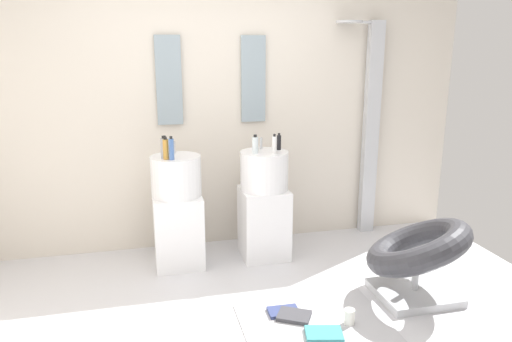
{
  "coord_description": "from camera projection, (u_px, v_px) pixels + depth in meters",
  "views": [
    {
      "loc": [
        -0.64,
        -2.72,
        1.81
      ],
      "look_at": [
        0.15,
        0.55,
        0.95
      ],
      "focal_mm": 34.05,
      "sensor_mm": 36.0,
      "label": 1
    }
  ],
  "objects": [
    {
      "name": "pedestal_sink_right",
      "position": [
        264.0,
        204.0,
        4.23
      ],
      "size": [
        0.41,
        0.41,
        1.05
      ],
      "color": "white",
      "rests_on": "ground_plane"
    },
    {
      "name": "shower_column",
      "position": [
        370.0,
        125.0,
        4.68
      ],
      "size": [
        0.49,
        0.24,
        2.05
      ],
      "color": "#B7BABF",
      "rests_on": "ground_plane"
    },
    {
      "name": "magazine_teal",
      "position": [
        324.0,
        334.0,
        3.11
      ],
      "size": [
        0.27,
        0.22,
        0.03
      ],
      "primitive_type": "cube",
      "rotation": [
        0.0,
        0.0,
        -0.23
      ],
      "color": "teal",
      "rests_on": "area_rug"
    },
    {
      "name": "soap_bottle_grey",
      "position": [
        164.0,
        148.0,
        3.84
      ],
      "size": [
        0.06,
        0.06,
        0.18
      ],
      "color": "#99999E",
      "rests_on": "pedestal_sink_left"
    },
    {
      "name": "pedestal_sink_left",
      "position": [
        178.0,
        211.0,
        4.06
      ],
      "size": [
        0.41,
        0.41,
        1.05
      ],
      "color": "white",
      "rests_on": "ground_plane"
    },
    {
      "name": "soap_bottle_amber",
      "position": [
        166.0,
        149.0,
        3.81
      ],
      "size": [
        0.04,
        0.04,
        0.18
      ],
      "color": "#C68C38",
      "rests_on": "pedestal_sink_left"
    },
    {
      "name": "area_rug",
      "position": [
        315.0,
        324.0,
        3.26
      ],
      "size": [
        0.98,
        0.74,
        0.01
      ],
      "primitive_type": "cube",
      "color": "#B2B2B7",
      "rests_on": "ground_plane"
    },
    {
      "name": "lounge_chair",
      "position": [
        417.0,
        253.0,
        3.55
      ],
      "size": [
        1.1,
        1.1,
        0.65
      ],
      "color": "#B7BABF",
      "rests_on": "ground_plane"
    },
    {
      "name": "ground_plane",
      "position": [
        254.0,
        336.0,
        3.16
      ],
      "size": [
        4.8,
        3.6,
        0.04
      ],
      "primitive_type": "cube",
      "color": "silver"
    },
    {
      "name": "vanity_mirror_left",
      "position": [
        169.0,
        80.0,
        4.18
      ],
      "size": [
        0.22,
        0.03,
        0.76
      ],
      "primitive_type": "cube",
      "color": "#8C9EA8"
    },
    {
      "name": "vanity_mirror_right",
      "position": [
        253.0,
        79.0,
        4.35
      ],
      "size": [
        0.22,
        0.03,
        0.76
      ],
      "primitive_type": "cube",
      "color": "#8C9EA8"
    },
    {
      "name": "coffee_mug",
      "position": [
        349.0,
        317.0,
        3.24
      ],
      "size": [
        0.07,
        0.07,
        0.11
      ],
      "primitive_type": "cylinder",
      "color": "white",
      "rests_on": "area_rug"
    },
    {
      "name": "rear_partition",
      "position": [
        211.0,
        105.0,
        4.39
      ],
      "size": [
        4.8,
        0.1,
        2.6
      ],
      "primitive_type": "cube",
      "color": "beige",
      "rests_on": "ground_plane"
    },
    {
      "name": "magazine_charcoal",
      "position": [
        294.0,
        316.0,
        3.32
      ],
      "size": [
        0.27,
        0.26,
        0.03
      ],
      "primitive_type": "cube",
      "rotation": [
        0.0,
        0.0,
        -0.52
      ],
      "color": "#38383D",
      "rests_on": "area_rug"
    },
    {
      "name": "soap_bottle_clear",
      "position": [
        255.0,
        145.0,
        4.04
      ],
      "size": [
        0.05,
        0.05,
        0.16
      ],
      "color": "silver",
      "rests_on": "pedestal_sink_right"
    },
    {
      "name": "soap_bottle_blue",
      "position": [
        171.0,
        149.0,
        3.8
      ],
      "size": [
        0.04,
        0.04,
        0.19
      ],
      "color": "#4C72B7",
      "rests_on": "pedestal_sink_left"
    },
    {
      "name": "magazine_navy",
      "position": [
        284.0,
        311.0,
        3.38
      ],
      "size": [
        0.22,
        0.15,
        0.02
      ],
      "primitive_type": "cube",
      "rotation": [
        0.0,
        0.0,
        -0.03
      ],
      "color": "navy",
      "rests_on": "area_rug"
    },
    {
      "name": "soap_bottle_black",
      "position": [
        279.0,
        142.0,
        4.17
      ],
      "size": [
        0.04,
        0.04,
        0.14
      ],
      "color": "black",
      "rests_on": "pedestal_sink_right"
    },
    {
      "name": "soap_bottle_white",
      "position": [
        274.0,
        145.0,
        4.0
      ],
      "size": [
        0.04,
        0.04,
        0.17
      ],
      "color": "white",
      "rests_on": "pedestal_sink_right"
    }
  ]
}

